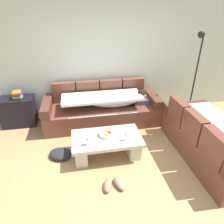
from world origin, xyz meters
The scene contains 13 objects.
ground_plane centered at (0.00, 0.00, 0.00)m, with size 14.00×14.00×0.00m, color #A68455.
back_wall centered at (0.00, 2.15, 1.35)m, with size 9.00×0.10×2.70m, color #B8C5B6.
couch_along_wall centered at (-0.10, 1.63, 0.33)m, with size 2.51×0.92×0.88m.
couch_near_window centered at (1.52, 0.07, 0.34)m, with size 0.92×1.99×0.88m.
coffee_table centered at (-0.22, 0.46, 0.24)m, with size 1.20×0.68×0.38m.
fruit_bowl centered at (-0.21, 0.50, 0.42)m, with size 0.28×0.28×0.10m.
wine_glass_near_left centered at (-0.55, 0.30, 0.50)m, with size 0.07×0.07×0.17m.
wine_glass_near_right centered at (0.09, 0.31, 0.50)m, with size 0.07×0.07×0.17m.
side_cabinet centered at (-1.97, 1.85, 0.32)m, with size 0.72×0.44×0.64m.
book_stack_on_cabinet centered at (-1.91, 1.85, 0.72)m, with size 0.19×0.23×0.15m.
floor_lamp centered at (1.93, 1.52, 1.12)m, with size 0.33×0.31×1.95m.
pair_of_shoes centered at (-0.24, -0.29, 0.04)m, with size 0.36×0.30×0.09m.
crumpled_garment centered at (-1.05, 0.55, 0.06)m, with size 0.40×0.32×0.12m, color #232328.
Camera 1 is at (-0.65, -2.35, 2.38)m, focal length 32.01 mm.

